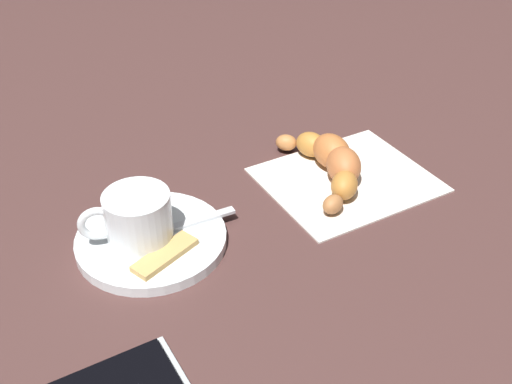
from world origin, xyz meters
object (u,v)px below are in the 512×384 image
at_px(teaspoon, 158,232).
at_px(sugar_packet, 165,255).
at_px(napkin, 347,179).
at_px(espresso_cup, 137,218).
at_px(saucer, 151,240).
at_px(croissant, 332,161).

height_order(teaspoon, sugar_packet, teaspoon).
distance_m(teaspoon, napkin, 0.22).
xyz_separation_m(espresso_cup, teaspoon, (0.02, -0.00, -0.02)).
bearing_deg(espresso_cup, sugar_packet, -72.36).
bearing_deg(sugar_packet, napkin, -13.38).
relative_size(saucer, teaspoon, 1.21).
relative_size(teaspoon, napkin, 0.68).
xyz_separation_m(teaspoon, napkin, (0.22, 0.00, -0.01)).
bearing_deg(croissant, teaspoon, -175.33).
distance_m(saucer, espresso_cup, 0.03).
xyz_separation_m(saucer, napkin, (0.23, 0.00, -0.00)).
bearing_deg(sugar_packet, saucer, 68.16).
height_order(sugar_packet, napkin, sugar_packet).
relative_size(espresso_cup, teaspoon, 0.72).
height_order(espresso_cup, napkin, espresso_cup).
distance_m(espresso_cup, croissant, 0.23).
height_order(espresso_cup, croissant, espresso_cup).
bearing_deg(napkin, teaspoon, -179.36).
bearing_deg(espresso_cup, teaspoon, -5.40).
height_order(saucer, napkin, saucer).
distance_m(saucer, sugar_packet, 0.04).
distance_m(saucer, croissant, 0.22).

